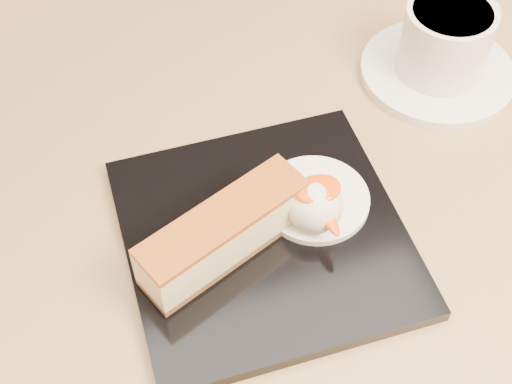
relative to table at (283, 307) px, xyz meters
name	(u,v)px	position (x,y,z in m)	size (l,w,h in m)	color
table	(283,307)	(0.00, 0.00, 0.00)	(0.80, 0.80, 0.72)	black
dessert_plate	(264,236)	(-0.03, -0.02, 0.16)	(0.22, 0.22, 0.01)	black
cheesecake	(224,233)	(-0.06, -0.02, 0.19)	(0.15, 0.08, 0.05)	brown
cream_smear	(315,199)	(0.02, 0.00, 0.17)	(0.09, 0.09, 0.01)	white
ice_cream_scoop	(315,206)	(0.01, -0.02, 0.19)	(0.04, 0.04, 0.04)	white
mango_sauce	(318,189)	(0.01, -0.02, 0.21)	(0.04, 0.03, 0.01)	#FF4F08
mint_sprig	(271,183)	(-0.01, 0.02, 0.17)	(0.04, 0.03, 0.00)	#2A823C
saucer	(437,72)	(0.20, 0.11, 0.16)	(0.15, 0.15, 0.01)	white
coffee_cup	(447,39)	(0.20, 0.11, 0.20)	(0.11, 0.08, 0.07)	white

